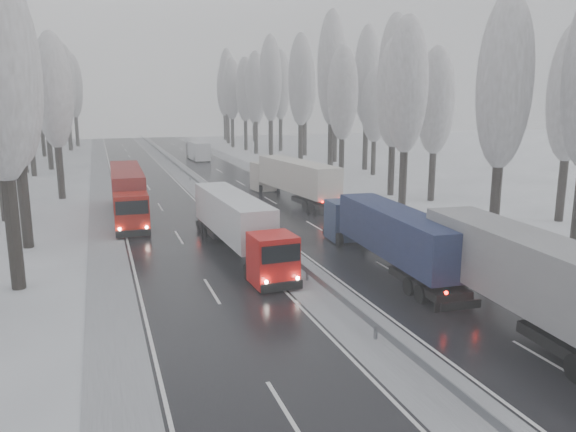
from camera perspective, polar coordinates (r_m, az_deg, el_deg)
ground at (r=20.89m, az=14.15°, el=-16.38°), size 260.00×260.00×0.00m
carriageway_right at (r=48.88m, az=0.25°, el=0.40°), size 7.50×200.00×0.03m
carriageway_left at (r=46.60m, az=-12.05°, el=-0.44°), size 7.50×200.00×0.03m
median_slush at (r=47.46m, az=-5.75°, el=-0.01°), size 3.00×200.00×0.04m
shoulder_right at (r=50.68m, az=5.55°, el=0.76°), size 2.40×200.00×0.04m
shoulder_left at (r=46.32m, az=-18.13°, el=-0.85°), size 2.40×200.00×0.04m
median_guardrail at (r=47.34m, az=-5.76°, el=0.67°), size 0.12×200.00×0.76m
tree_16 at (r=40.05m, az=21.12°, el=12.41°), size 3.60×3.60×16.53m
tree_17 at (r=49.49m, az=26.84°, el=10.96°), size 3.60×3.60×15.54m
tree_18 at (r=49.09m, az=11.98°, el=12.74°), size 3.60×3.60×16.58m
tree_19 at (r=55.39m, az=14.79°, el=11.16°), size 3.60×3.60×14.57m
tree_20 at (r=57.82m, az=10.73°, el=12.08°), size 3.60×3.60×15.71m
tree_21 at (r=62.44m, az=10.79°, el=13.75°), size 3.60×3.60×18.62m
tree_22 at (r=66.76m, az=5.58°, el=12.26°), size 3.60×3.60×15.86m
tree_23 at (r=73.10m, az=8.82°, el=10.99°), size 3.60×3.60×13.55m
tree_24 at (r=72.15m, az=4.46°, el=14.59°), size 3.60×3.60×20.49m
tree_25 at (r=78.66m, az=8.04°, el=13.80°), size 3.60×3.60×19.44m
tree_26 at (r=81.52m, az=1.31°, el=13.55°), size 3.60×3.60×18.78m
tree_27 at (r=87.87m, az=4.89°, el=12.91°), size 3.60×3.60×17.62m
tree_28 at (r=91.27m, az=-1.80°, el=13.71°), size 3.60×3.60×19.62m
tree_29 at (r=97.41m, az=1.76°, el=13.02°), size 3.60×3.60×18.11m
tree_30 at (r=100.67m, az=-3.33°, el=12.89°), size 3.60×3.60×17.86m
tree_31 at (r=106.21m, az=-0.77°, el=13.10°), size 3.60×3.60×18.58m
tree_32 at (r=107.93m, az=-4.39°, el=12.63°), size 3.60×3.60×17.33m
tree_33 at (r=112.60m, az=-3.31°, el=11.63°), size 3.60×3.60×14.33m
tree_34 at (r=114.62m, az=-5.75°, el=12.65°), size 3.60×3.60×17.63m
tree_35 at (r=120.88m, az=-1.83°, el=12.85°), size 3.60×3.60×18.25m
tree_36 at (r=124.53m, az=-6.22°, el=13.34°), size 3.60×3.60×20.23m
tree_37 at (r=130.07m, az=-3.52°, el=12.24°), size 3.60×3.60×16.37m
tree_38 at (r=135.19m, az=-6.50°, el=12.61°), size 3.60×3.60×17.97m
tree_39 at (r=139.70m, az=-5.69°, el=12.13°), size 3.60×3.60×16.19m
tree_58 at (r=40.15m, az=-26.25°, el=12.62°), size 3.60×3.60×17.21m
tree_62 at (r=59.12m, az=-22.73°, el=11.58°), size 3.60×3.60×16.04m
tree_64 at (r=68.45m, az=-25.89°, el=10.90°), size 3.60×3.60×15.42m
tree_65 at (r=72.69m, az=-27.14°, el=12.83°), size 3.60×3.60×19.48m
tree_66 at (r=78.02m, az=-24.98°, el=10.87°), size 3.60×3.60×15.23m
tree_67 at (r=82.15m, az=-25.75°, el=11.64°), size 3.60×3.60×17.09m
tree_68 at (r=84.62m, az=-23.49°, el=11.61°), size 3.60×3.60×16.65m
tree_69 at (r=89.12m, az=-26.55°, el=12.42°), size 3.60×3.60×19.35m
tree_70 at (r=94.66m, az=-22.88°, el=11.76°), size 3.60×3.60×17.09m
tree_71 at (r=99.09m, az=-25.61°, el=12.43°), size 3.60×3.60×19.61m
tree_72 at (r=104.17m, az=-23.94°, el=10.91°), size 3.60×3.60×15.11m
tree_73 at (r=108.43m, az=-25.37°, el=11.50°), size 3.60×3.60×17.22m
tree_74 at (r=114.74m, az=-21.66°, el=12.55°), size 3.60×3.60×19.68m
tree_75 at (r=119.43m, az=-26.01°, el=11.80°), size 3.60×3.60×18.60m
tree_76 at (r=124.07m, az=-20.96°, el=12.16°), size 3.60×3.60×18.55m
tree_77 at (r=128.34m, az=-23.35°, el=10.73°), size 3.60×3.60×14.32m
tree_78 at (r=130.82m, az=-22.46°, el=12.27°), size 3.60×3.60×19.55m
tree_79 at (r=134.96m, az=-23.50°, el=11.48°), size 3.60×3.60×17.07m
truck_grey_tarp at (r=26.37m, az=21.99°, el=-5.12°), size 3.70×16.47×4.19m
truck_blue_box at (r=32.99m, az=10.10°, el=-1.65°), size 2.92×14.39×3.67m
truck_cream_box at (r=53.70m, az=0.41°, el=3.95°), size 4.20×15.71×3.99m
box_truck_distant at (r=91.34m, az=-9.15°, el=6.56°), size 2.73×7.94×2.93m
truck_red_white at (r=35.54m, az=-5.21°, el=-0.55°), size 2.88×14.36×3.66m
truck_red_red at (r=48.45m, az=-15.99°, el=2.58°), size 2.69×15.48×3.96m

